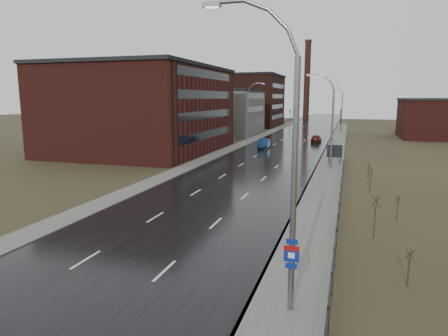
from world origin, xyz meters
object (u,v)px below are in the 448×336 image
Objects in this scene: streetlight_main at (286,164)px; car_far at (316,139)px; car_near at (264,144)px; billboard at (334,152)px.

streetlight_main reaches higher than car_far.
car_far is (-3.70, 63.92, -5.32)m from streetlight_main.
streetlight_main is 53.29m from car_near.
streetlight_main is at bearing -82.38° from car_near.
streetlight_main reaches higher than car_near.
billboard is 0.61× the size of car_far.
car_near is at bearing 129.88° from billboard.
car_near is 1.14× the size of car_far.
billboard is 27.03m from car_far.
billboard is 18.94m from car_near.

